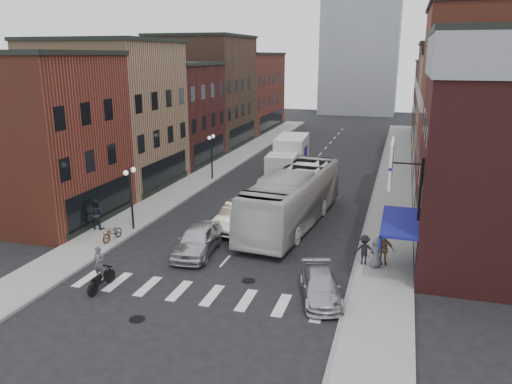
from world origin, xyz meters
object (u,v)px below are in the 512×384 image
ped_right_a (364,250)px  transit_bus (293,198)px  streetlamp_far (212,149)px  parked_bicycle (113,233)px  motorcycle_rider (100,270)px  curb_car (321,287)px  ped_left_solo (96,214)px  ped_right_b (384,249)px  sedan_left_far (238,216)px  billboard_sign (393,164)px  box_truck (289,159)px  sedan_left_near (198,240)px  streetlamp_near (131,187)px  ped_right_c (376,252)px  bike_rack (107,236)px

ped_right_a → transit_bus: bearing=-59.6°
streetlamp_far → parked_bicycle: streetlamp_far is taller
motorcycle_rider → curb_car: motorcycle_rider is taller
ped_left_solo → ped_right_a: bearing=174.5°
ped_right_a → ped_right_b: 1.03m
ped_left_solo → ped_right_b: ped_left_solo is taller
streetlamp_far → sedan_left_far: 13.42m
billboard_sign → box_truck: bearing=115.1°
motorcycle_rider → sedan_left_near: 6.18m
streetlamp_near → sedan_left_far: size_ratio=0.79×
parked_bicycle → ped_right_b: bearing=8.3°
motorcycle_rider → curb_car: bearing=13.4°
streetlamp_far → ped_right_c: size_ratio=2.48×
streetlamp_far → motorcycle_rider: size_ratio=1.84×
motorcycle_rider → parked_bicycle: motorcycle_rider is taller
transit_bus → curb_car: (3.56, -10.03, -1.24)m
transit_bus → ped_right_b: bearing=-35.9°
streetlamp_far → streetlamp_near: bearing=-90.0°
ped_right_a → ped_right_b: (1.02, 0.17, 0.08)m
transit_bus → ped_right_b: (6.20, -5.51, -0.81)m
ped_left_solo → ped_right_a: (17.00, -0.81, -0.17)m
curb_car → ped_right_b: 5.24m
streetlamp_near → ped_left_solo: bearing=-161.8°
streetlamp_near → ped_right_b: streetlamp_near is taller
box_truck → transit_bus: (3.15, -12.62, 0.02)m
box_truck → sedan_left_far: size_ratio=1.66×
streetlamp_far → ped_right_b: size_ratio=2.28×
billboard_sign → curb_car: bearing=-139.8°
sedan_left_near → streetlamp_near: bearing=151.2°
streetlamp_near → sedan_left_far: 7.11m
streetlamp_near → ped_right_a: (14.80, -1.53, -1.95)m
billboard_sign → ped_left_solo: size_ratio=1.87×
parked_bicycle → transit_bus: bearing=38.5°
bike_rack → box_truck: size_ratio=0.09×
bike_rack → ped_right_c: size_ratio=0.48×
ped_right_a → ped_right_b: bearing=177.5°
sedan_left_near → sedan_left_far: bearing=74.4°
ped_right_b → ped_right_c: ped_right_b is taller
transit_bus → billboard_sign: bearing=-44.4°
streetlamp_near → bike_rack: size_ratio=5.14×
billboard_sign → motorcycle_rider: size_ratio=1.65×
sedan_left_near → ped_left_solo: 7.91m
streetlamp_far → ped_left_solo: (-2.20, -14.72, -1.77)m
billboard_sign → ped_left_solo: 19.06m
transit_bus → sedan_left_far: transit_bus is taller
ped_right_c → curb_car: bearing=26.9°
parked_bicycle → box_truck: bearing=76.0°
billboard_sign → ped_right_b: size_ratio=2.05×
parked_bicycle → ped_left_solo: (-2.10, 1.53, 0.52)m
motorcycle_rider → curb_car: (10.38, 2.06, -0.43)m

